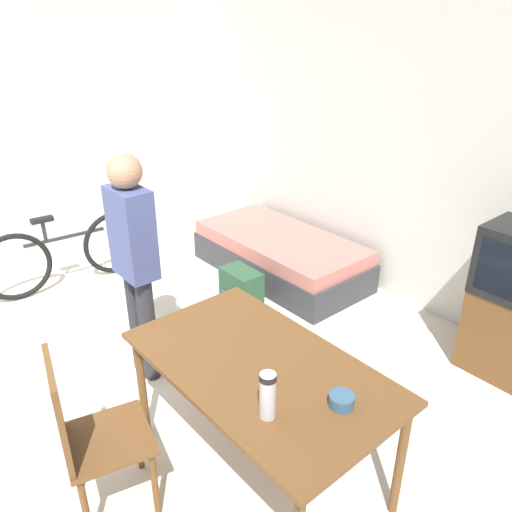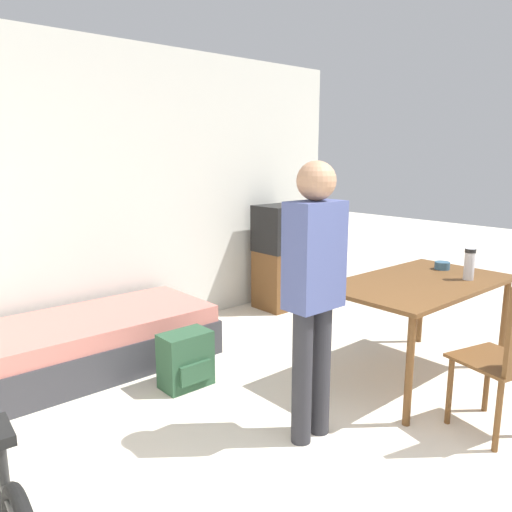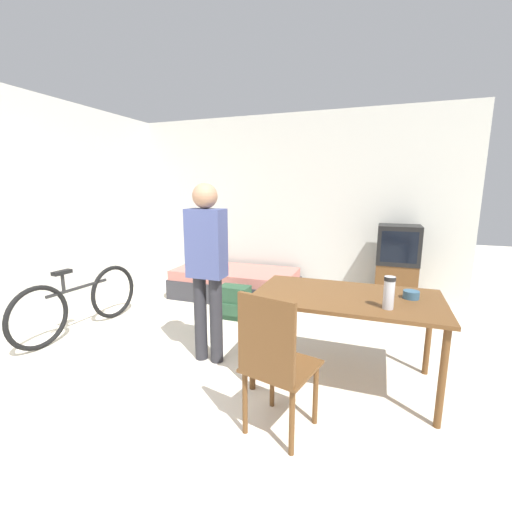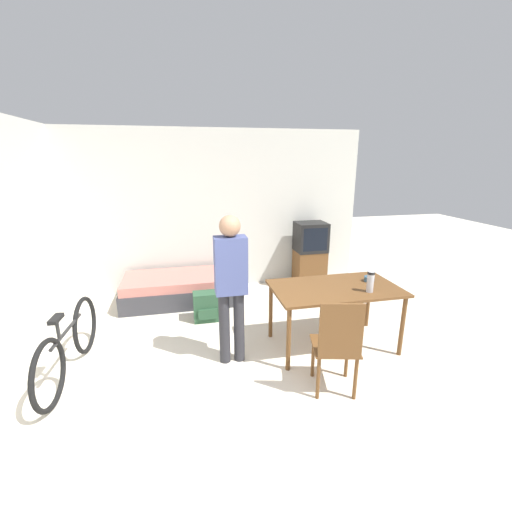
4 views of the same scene
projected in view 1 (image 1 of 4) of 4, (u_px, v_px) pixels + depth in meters
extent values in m
cube|color=silver|center=(359.00, 145.00, 4.69)|extent=(5.49, 0.06, 2.70)
cube|color=silver|center=(69.00, 133.00, 5.16)|extent=(0.06, 4.71, 2.70)
cube|color=#333338|center=(280.00, 261.00, 5.19)|extent=(1.84, 0.90, 0.29)
cube|color=#B76B60|center=(280.00, 242.00, 5.10)|extent=(1.79, 0.87, 0.14)
cube|color=brown|center=(505.00, 333.00, 3.69)|extent=(0.51, 0.43, 0.65)
cube|color=black|center=(508.00, 272.00, 3.31)|extent=(0.43, 0.01, 0.40)
cube|color=brown|center=(260.00, 366.00, 2.66)|extent=(1.49, 0.86, 0.03)
cylinder|color=brown|center=(142.00, 387.00, 3.08)|extent=(0.05, 0.05, 0.74)
cylinder|color=brown|center=(236.00, 342.00, 3.51)|extent=(0.05, 0.05, 0.74)
cylinder|color=brown|center=(400.00, 461.00, 2.57)|extent=(0.05, 0.05, 0.74)
cube|color=brown|center=(108.00, 439.00, 2.58)|extent=(0.52, 0.52, 0.02)
cube|color=brown|center=(58.00, 411.00, 2.38)|extent=(0.39, 0.12, 0.53)
cylinder|color=brown|center=(155.00, 484.00, 2.61)|extent=(0.04, 0.04, 0.45)
cylinder|color=brown|center=(138.00, 438.00, 2.89)|extent=(0.04, 0.04, 0.45)
cylinder|color=brown|center=(86.00, 510.00, 2.47)|extent=(0.04, 0.04, 0.45)
cylinder|color=brown|center=(75.00, 460.00, 2.75)|extent=(0.04, 0.04, 0.45)
torus|color=black|center=(116.00, 243.00, 5.15)|extent=(0.10, 0.67, 0.67)
torus|color=black|center=(15.00, 267.00, 4.64)|extent=(0.10, 0.67, 0.67)
cylinder|color=black|center=(65.00, 237.00, 4.82)|extent=(0.10, 0.76, 0.04)
cylinder|color=black|center=(44.00, 232.00, 4.68)|extent=(0.04, 0.04, 0.20)
cube|color=black|center=(42.00, 220.00, 4.63)|extent=(0.10, 0.21, 0.04)
cylinder|color=#28282D|center=(137.00, 320.00, 3.68)|extent=(0.12, 0.12, 0.83)
cylinder|color=#28282D|center=(148.00, 329.00, 3.57)|extent=(0.12, 0.12, 0.83)
cube|color=#424C7F|center=(132.00, 233.00, 3.32)|extent=(0.34, 0.20, 0.62)
sphere|color=#A87A5B|center=(125.00, 171.00, 3.13)|extent=(0.22, 0.22, 0.22)
cylinder|color=#B7B7BC|center=(268.00, 395.00, 2.26)|extent=(0.08, 0.08, 0.24)
cylinder|color=black|center=(268.00, 377.00, 2.21)|extent=(0.08, 0.08, 0.03)
cylinder|color=#335670|center=(341.00, 400.00, 2.35)|extent=(0.12, 0.12, 0.06)
cube|color=#284C33|center=(241.00, 291.00, 4.48)|extent=(0.37, 0.23, 0.42)
cube|color=#284C33|center=(230.00, 302.00, 4.43)|extent=(0.26, 0.03, 0.15)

